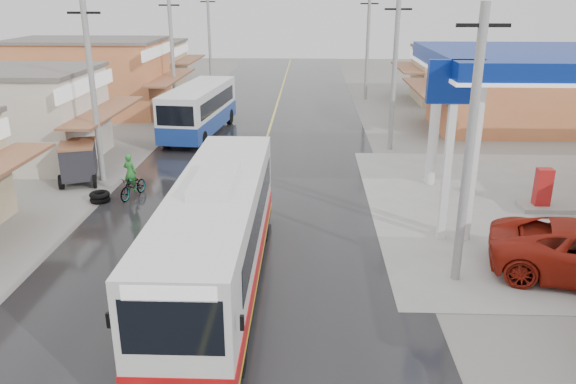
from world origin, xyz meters
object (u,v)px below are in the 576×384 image
coach_bus (218,235)px  tyre_stack (100,197)px  tricycle_near (78,160)px  second_bus (199,109)px  cyclist (132,183)px

coach_bus → tyre_stack: bearing=130.9°
coach_bus → tricycle_near: coach_bus is taller
second_bus → tricycle_near: (-3.79, -9.28, -0.52)m
second_bus → tricycle_near: bearing=-106.3°
coach_bus → tyre_stack: (-6.09, 6.98, -1.47)m
cyclist → tricycle_near: size_ratio=0.76×
coach_bus → tricycle_near: (-7.86, 9.44, -0.62)m
coach_bus → tricycle_near: 12.30m
second_bus → cyclist: size_ratio=4.61×
second_bus → cyclist: second_bus is taller
cyclist → tyre_stack: size_ratio=2.34×
coach_bus → cyclist: (-4.85, 7.55, -1.04)m
second_bus → cyclist: 11.23m
coach_bus → cyclist: bearing=122.5°
tricycle_near → cyclist: bearing=-49.7°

